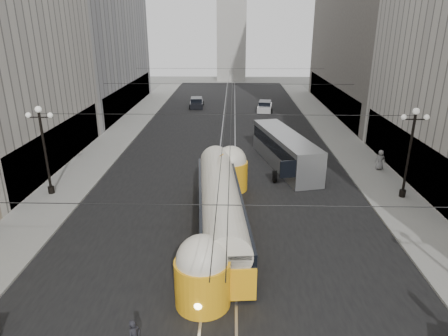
{
  "coord_description": "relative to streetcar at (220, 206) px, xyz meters",
  "views": [
    {
      "loc": [
        0.56,
        -8.24,
        11.83
      ],
      "look_at": [
        0.02,
        14.03,
        3.65
      ],
      "focal_mm": 32.0,
      "sensor_mm": 36.0,
      "label": 1
    }
  ],
  "objects": [
    {
      "name": "pedestrian_sidewalk_right",
      "position": [
        13.02,
        10.66,
        -0.67
      ],
      "size": [
        0.87,
        0.58,
        1.69
      ],
      "primitive_type": "imported",
      "rotation": [
        0.0,
        0.0,
        3.05
      ],
      "color": "gray",
      "rests_on": "sidewalk_right"
    },
    {
      "name": "distant_tower",
      "position": [
        0.17,
        67.1,
        13.3
      ],
      "size": [
        6.0,
        6.0,
        31.36
      ],
      "color": "#B2AFA8",
      "rests_on": "ground"
    },
    {
      "name": "lamppost_left_mid",
      "position": [
        -12.43,
        5.1,
        2.08
      ],
      "size": [
        1.86,
        0.44,
        6.37
      ],
      "color": "black",
      "rests_on": "sidewalk_left"
    },
    {
      "name": "sedan_dark_far",
      "position": [
        -4.73,
        37.05,
        -1.03
      ],
      "size": [
        2.13,
        4.56,
        1.4
      ],
      "color": "black",
      "rests_on": "ground"
    },
    {
      "name": "building_left_far",
      "position": [
        -19.83,
        35.1,
        12.65
      ],
      "size": [
        12.6,
        28.6,
        28.6
      ],
      "color": "#999999",
      "rests_on": "ground"
    },
    {
      "name": "rail_left",
      "position": [
        -0.58,
        19.6,
        -1.66
      ],
      "size": [
        0.12,
        85.0,
        0.04
      ],
      "primitive_type": "cube",
      "color": "gray",
      "rests_on": "ground"
    },
    {
      "name": "catenary",
      "position": [
        0.28,
        18.59,
        4.22
      ],
      "size": [
        25.0,
        72.0,
        0.23
      ],
      "color": "black",
      "rests_on": "ground"
    },
    {
      "name": "city_bus",
      "position": [
        5.17,
        11.76,
        -0.1
      ],
      "size": [
        4.89,
        11.61,
        2.86
      ],
      "color": "gray",
      "rests_on": "ground"
    },
    {
      "name": "road",
      "position": [
        0.17,
        19.6,
        -1.66
      ],
      "size": [
        20.0,
        85.0,
        0.02
      ],
      "primitive_type": "cube",
      "color": "black",
      "rests_on": "ground"
    },
    {
      "name": "sedan_white_far",
      "position": [
        5.11,
        34.59,
        -1.03
      ],
      "size": [
        2.4,
        4.67,
        1.41
      ],
      "color": "white",
      "rests_on": "ground"
    },
    {
      "name": "streetcar",
      "position": [
        0.0,
        0.0,
        0.0
      ],
      "size": [
        3.61,
        15.55,
        3.41
      ],
      "color": "#F9AA15",
      "rests_on": "ground"
    },
    {
      "name": "sidewalk_right",
      "position": [
        12.17,
        23.1,
        -1.59
      ],
      "size": [
        4.0,
        72.0,
        0.15
      ],
      "primitive_type": "cube",
      "color": "gray",
      "rests_on": "ground"
    },
    {
      "name": "rail_right",
      "position": [
        0.92,
        19.6,
        -1.66
      ],
      "size": [
        0.12,
        85.0,
        0.04
      ],
      "primitive_type": "cube",
      "color": "gray",
      "rests_on": "ground"
    },
    {
      "name": "lamppost_right_mid",
      "position": [
        12.77,
        5.1,
        2.08
      ],
      "size": [
        1.86,
        0.44,
        6.37
      ],
      "color": "black",
      "rests_on": "sidewalk_right"
    },
    {
      "name": "sidewalk_left",
      "position": [
        -11.83,
        23.1,
        -1.59
      ],
      "size": [
        4.0,
        72.0,
        0.15
      ],
      "primitive_type": "cube",
      "color": "gray",
      "rests_on": "ground"
    }
  ]
}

